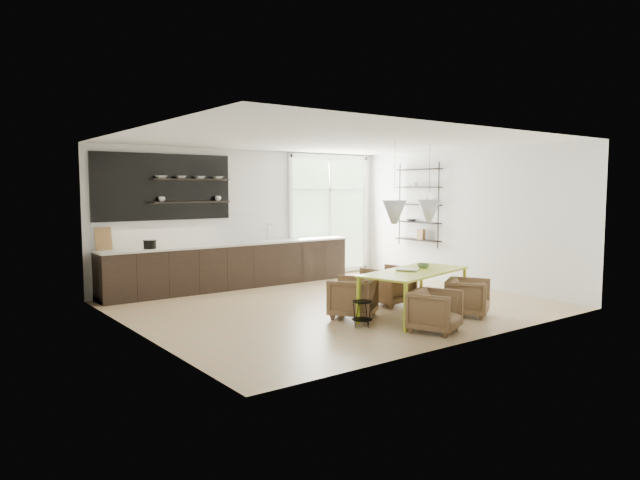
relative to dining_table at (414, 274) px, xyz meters
The scene contains 11 objects.
room 2.69m from the dining_table, 87.46° to the left, with size 7.02×6.01×2.91m.
kitchen_run 4.33m from the dining_table, 105.57° to the left, with size 5.54×0.69×2.75m.
right_shelving 4.04m from the dining_table, 42.50° to the left, with size 0.26×1.22×1.90m.
dining_table is the anchor object (origin of this frame).
armchair_back_left 1.07m from the dining_table, 146.74° to the left, with size 0.69×0.71×0.65m, color brown.
armchair_back_right 1.06m from the dining_table, 71.14° to the left, with size 0.74×0.76×0.69m, color brown.
armchair_front_left 1.07m from the dining_table, 118.67° to the right, with size 0.65×0.67×0.61m, color brown.
armchair_front_right 0.97m from the dining_table, 33.43° to the right, with size 0.65×0.67×0.61m, color brown.
wire_stool 1.21m from the dining_table, behind, with size 0.31×0.31×0.39m.
table_book 0.19m from the dining_table, behind, with size 0.25×0.33×0.03m, color white.
table_bowl 0.44m from the dining_table, 24.50° to the left, with size 0.20×0.20×0.06m, color #537349.
Camera 1 is at (-6.21, -7.85, 2.07)m, focal length 32.00 mm.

